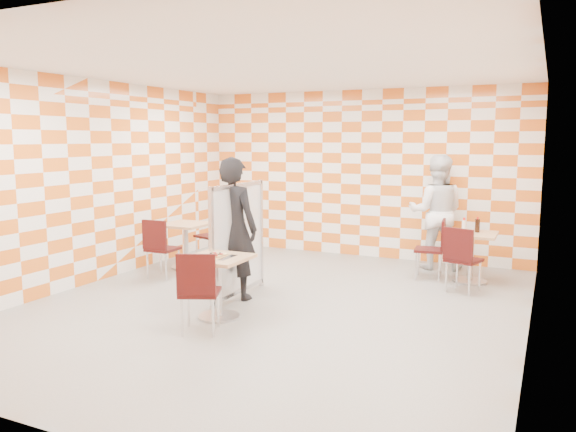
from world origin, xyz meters
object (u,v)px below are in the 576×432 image
object	(u,v)px
chair_second_front	(461,255)
soda_bottle	(477,225)
main_table	(218,276)
chair_empty_near	(159,244)
man_white	(436,212)
empty_table	(186,238)
chair_second_side	(436,244)
man_dark	(233,229)
second_table	(471,249)
chair_empty_far	(214,230)
sport_bottle	(464,225)
partition	(238,240)
chair_main_front	(198,286)

from	to	relation	value
chair_second_front	soda_bottle	xyz separation A→B (m)	(0.11, 0.76, 0.31)
main_table	chair_second_front	world-z (taller)	chair_second_front
chair_empty_near	man_white	distance (m)	4.48
empty_table	chair_second_front	distance (m)	4.37
chair_second_front	man_white	world-z (taller)	man_white
chair_second_side	man_dark	bearing A→B (deg)	-135.79
second_table	chair_empty_far	size ratio (longest dim) A/B	0.81
second_table	chair_second_side	bearing A→B (deg)	-174.44
empty_table	man_white	size ratio (longest dim) A/B	0.40
sport_bottle	chair_empty_far	bearing A→B (deg)	-173.30
partition	chair_main_front	bearing A→B (deg)	-76.29
main_table	chair_main_front	world-z (taller)	chair_main_front
main_table	chair_empty_far	distance (m)	3.24
partition	man_white	size ratio (longest dim) A/B	0.83
chair_second_front	sport_bottle	bearing A→B (deg)	96.15
chair_main_front	chair_second_front	xyz separation A→B (m)	(2.33, 2.96, 0.00)
empty_table	chair_main_front	world-z (taller)	chair_main_front
second_table	chair_second_side	xyz separation A→B (m)	(-0.51, -0.05, 0.04)
chair_empty_near	man_white	bearing A→B (deg)	34.78
chair_main_front	chair_empty_far	world-z (taller)	same
chair_second_side	partition	bearing A→B (deg)	-136.49
main_table	chair_empty_near	xyz separation A→B (m)	(-1.82, 1.21, 0.04)
man_white	sport_bottle	bearing A→B (deg)	122.45
partition	soda_bottle	bearing A→B (deg)	38.65
main_table	sport_bottle	size ratio (longest dim) A/B	3.75
chair_second_side	soda_bottle	bearing A→B (deg)	12.54
main_table	chair_empty_far	bearing A→B (deg)	123.44
main_table	chair_second_side	size ratio (longest dim) A/B	0.81
chair_main_front	chair_empty_far	distance (m)	3.82
main_table	second_table	world-z (taller)	same
chair_main_front	chair_empty_far	size ratio (longest dim) A/B	1.00
chair_second_front	chair_empty_far	distance (m)	4.26
empty_table	partition	world-z (taller)	partition
second_table	sport_bottle	distance (m)	0.39
chair_second_front	sport_bottle	world-z (taller)	sport_bottle
man_white	main_table	bearing A→B (deg)	53.52
chair_main_front	chair_empty_near	world-z (taller)	same
man_dark	man_white	xyz separation A→B (m)	(2.11, 2.95, -0.01)
chair_empty_far	main_table	bearing A→B (deg)	-56.56
partition	chair_empty_far	bearing A→B (deg)	130.39
empty_table	chair_empty_near	bearing A→B (deg)	-84.63
chair_second_front	soda_bottle	world-z (taller)	soda_bottle
second_table	chair_empty_far	xyz separation A→B (m)	(-4.29, -0.34, 0.04)
chair_second_front	main_table	bearing A→B (deg)	-136.07
partition	second_table	bearing A→B (deg)	38.30
empty_table	man_white	xyz separation A→B (m)	(3.74, 1.75, 0.43)
chair_second_front	man_dark	distance (m)	3.16
main_table	chair_main_front	bearing A→B (deg)	-78.21
chair_empty_far	man_dark	bearing A→B (deg)	-51.27
partition	man_dark	xyz separation A→B (m)	(-0.03, -0.08, 0.16)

